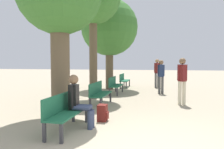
# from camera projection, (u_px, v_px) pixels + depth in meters

# --- Properties ---
(ground_plane) EXTENTS (80.00, 80.00, 0.00)m
(ground_plane) POSITION_uv_depth(u_px,v_px,m) (143.00, 149.00, 3.88)
(ground_plane) COLOR tan
(bench_row_0) EXTENTS (0.44, 1.59, 0.83)m
(bench_row_0) POSITION_uv_depth(u_px,v_px,m) (65.00, 110.00, 4.91)
(bench_row_0) COLOR #1E6042
(bench_row_0) RESTS_ON ground_plane
(bench_row_1) EXTENTS (0.44, 1.59, 0.83)m
(bench_row_1) POSITION_uv_depth(u_px,v_px,m) (99.00, 92.00, 7.80)
(bench_row_1) COLOR #1E6042
(bench_row_1) RESTS_ON ground_plane
(bench_row_2) EXTENTS (0.44, 1.59, 0.83)m
(bench_row_2) POSITION_uv_depth(u_px,v_px,m) (115.00, 84.00, 10.68)
(bench_row_2) COLOR #1E6042
(bench_row_2) RESTS_ON ground_plane
(bench_row_3) EXTENTS (0.44, 1.59, 0.83)m
(bench_row_3) POSITION_uv_depth(u_px,v_px,m) (124.00, 79.00, 13.57)
(bench_row_3) COLOR #1E6042
(bench_row_3) RESTS_ON ground_plane
(tree_row_2) EXTENTS (3.21, 3.21, 5.13)m
(tree_row_2) POSITION_uv_depth(u_px,v_px,m) (109.00, 28.00, 12.38)
(tree_row_2) COLOR brown
(tree_row_2) RESTS_ON ground_plane
(person_seated) EXTENTS (0.60, 0.34, 1.26)m
(person_seated) POSITION_uv_depth(u_px,v_px,m) (78.00, 100.00, 5.13)
(person_seated) COLOR #384260
(person_seated) RESTS_ON ground_plane
(backpack) EXTENTS (0.27, 0.29, 0.43)m
(backpack) POSITION_uv_depth(u_px,v_px,m) (103.00, 113.00, 5.75)
(backpack) COLOR maroon
(backpack) RESTS_ON ground_plane
(pedestrian_near) EXTENTS (0.36, 0.31, 1.75)m
(pedestrian_near) POSITION_uv_depth(u_px,v_px,m) (157.00, 71.00, 13.29)
(pedestrian_near) COLOR #4C4C4C
(pedestrian_near) RESTS_ON ground_plane
(pedestrian_mid) EXTENTS (0.34, 0.23, 1.66)m
(pedestrian_mid) POSITION_uv_depth(u_px,v_px,m) (161.00, 74.00, 10.67)
(pedestrian_mid) COLOR #4C4C4C
(pedestrian_mid) RESTS_ON ground_plane
(pedestrian_far) EXTENTS (0.35, 0.30, 1.71)m
(pedestrian_far) POSITION_uv_depth(u_px,v_px,m) (182.00, 78.00, 7.86)
(pedestrian_far) COLOR beige
(pedestrian_far) RESTS_ON ground_plane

